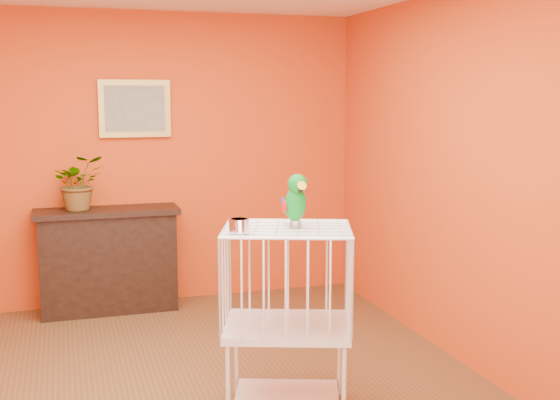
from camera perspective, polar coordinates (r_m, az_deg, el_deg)
name	(u,v)px	position (r m, az deg, el deg)	size (l,w,h in m)	color
room_shell	(175,144)	(4.12, -8.55, 4.51)	(4.50, 4.50, 4.50)	#CA4413
console_cabinet	(108,260)	(6.27, -13.78, -4.76)	(1.21, 0.44, 0.90)	black
potted_plant	(79,190)	(6.11, -16.00, 0.83)	(0.42, 0.47, 0.36)	#26722D
framed_picture	(135,109)	(6.31, -11.71, 7.29)	(0.62, 0.04, 0.50)	gold
birdcage	(287,318)	(4.16, 0.57, -9.53)	(0.86, 0.76, 1.11)	silver
feed_cup	(239,226)	(3.85, -3.35, -2.10)	(0.11, 0.11, 0.08)	silver
parrot	(296,200)	(3.99, 1.27, -0.02)	(0.15, 0.28, 0.32)	#59544C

